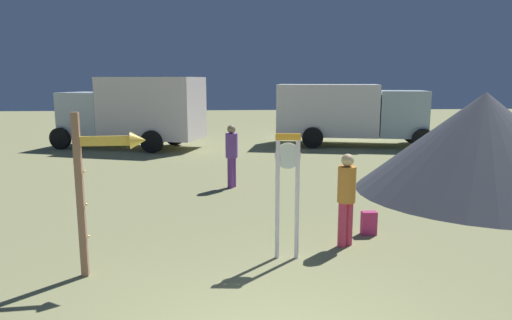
{
  "coord_description": "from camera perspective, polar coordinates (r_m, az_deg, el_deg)",
  "views": [
    {
      "loc": [
        -0.47,
        -4.18,
        2.89
      ],
      "look_at": [
        0.22,
        5.38,
        1.2
      ],
      "focal_mm": 32.0,
      "sensor_mm": 36.0,
      "label": 1
    }
  ],
  "objects": [
    {
      "name": "dome_tent",
      "position": [
        12.98,
        26.43,
        1.89
      ],
      "size": [
        6.26,
        6.26,
        2.59
      ],
      "color": "#3B3E47",
      "rests_on": "ground_plane"
    },
    {
      "name": "arrow_sign",
      "position": [
        6.96,
        -18.72,
        -1.36
      ],
      "size": [
        1.03,
        0.27,
        2.44
      ],
      "color": "#976E53",
      "rests_on": "ground_plane"
    },
    {
      "name": "person_distant",
      "position": [
        12.26,
        -3.07,
        0.9
      ],
      "size": [
        0.33,
        0.33,
        1.71
      ],
      "color": "#70388F",
      "rests_on": "ground_plane"
    },
    {
      "name": "person_near_clock",
      "position": [
        8.07,
        11.23,
        -4.33
      ],
      "size": [
        0.31,
        0.31,
        1.64
      ],
      "color": "#C63555",
      "rests_on": "ground_plane"
    },
    {
      "name": "box_truck_far",
      "position": [
        20.17,
        -14.83,
        6.05
      ],
      "size": [
        6.62,
        4.13,
        3.0
      ],
      "color": "silver",
      "rests_on": "ground_plane"
    },
    {
      "name": "backpack",
      "position": [
        8.94,
        13.91,
        -7.67
      ],
      "size": [
        0.28,
        0.2,
        0.45
      ],
      "color": "#B52D65",
      "rests_on": "ground_plane"
    },
    {
      "name": "box_truck_near",
      "position": [
        20.76,
        11.4,
        5.98
      ],
      "size": [
        6.96,
        3.88,
        2.69
      ],
      "color": "white",
      "rests_on": "ground_plane"
    },
    {
      "name": "standing_clock",
      "position": [
        7.32,
        3.96,
        -2.87
      ],
      "size": [
        0.42,
        0.13,
        2.06
      ],
      "color": "white",
      "rests_on": "ground_plane"
    }
  ]
}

